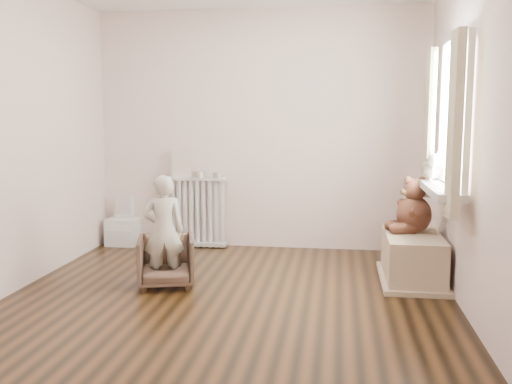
# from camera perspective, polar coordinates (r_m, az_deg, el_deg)

# --- Properties ---
(floor) EXTENTS (3.60, 3.60, 0.01)m
(floor) POSITION_cam_1_polar(r_m,az_deg,el_deg) (4.72, -2.63, -10.37)
(floor) COLOR black
(floor) RESTS_ON ground
(back_wall) EXTENTS (3.60, 0.02, 2.60)m
(back_wall) POSITION_cam_1_polar(r_m,az_deg,el_deg) (6.26, 0.42, 6.20)
(back_wall) COLOR white
(back_wall) RESTS_ON ground
(front_wall) EXTENTS (3.60, 0.02, 2.60)m
(front_wall) POSITION_cam_1_polar(r_m,az_deg,el_deg) (2.75, -9.92, 4.21)
(front_wall) COLOR white
(front_wall) RESTS_ON ground
(left_wall) EXTENTS (0.02, 3.60, 2.60)m
(left_wall) POSITION_cam_1_polar(r_m,az_deg,el_deg) (5.14, -22.91, 5.28)
(left_wall) COLOR white
(left_wall) RESTS_ON ground
(right_wall) EXTENTS (0.02, 3.60, 2.60)m
(right_wall) POSITION_cam_1_polar(r_m,az_deg,el_deg) (4.51, 20.45, 5.15)
(right_wall) COLOR white
(right_wall) RESTS_ON ground
(window) EXTENTS (0.03, 0.90, 1.10)m
(window) POSITION_cam_1_polar(r_m,az_deg,el_deg) (4.79, 19.31, 7.12)
(window) COLOR white
(window) RESTS_ON right_wall
(window_sill) EXTENTS (0.22, 1.10, 0.06)m
(window_sill) POSITION_cam_1_polar(r_m,az_deg,el_deg) (4.81, 17.95, 0.24)
(window_sill) COLOR silver
(window_sill) RESTS_ON right_wall
(curtain_left) EXTENTS (0.06, 0.26, 1.30)m
(curtain_left) POSITION_cam_1_polar(r_m,az_deg,el_deg) (4.21, 19.27, 6.29)
(curtain_left) COLOR beige
(curtain_left) RESTS_ON right_wall
(curtain_right) EXTENTS (0.06, 0.26, 1.30)m
(curtain_right) POSITION_cam_1_polar(r_m,az_deg,el_deg) (5.33, 16.95, 6.58)
(curtain_right) COLOR beige
(curtain_right) RESTS_ON right_wall
(radiator) EXTENTS (0.74, 0.14, 0.78)m
(radiator) POSITION_cam_1_polar(r_m,az_deg,el_deg) (6.38, -6.18, -2.04)
(radiator) COLOR silver
(radiator) RESTS_ON floor
(paper_doll) EXTENTS (0.20, 0.02, 0.34)m
(paper_doll) POSITION_cam_1_polar(r_m,az_deg,el_deg) (6.34, -7.46, 3.00)
(paper_doll) COLOR beige
(paper_doll) RESTS_ON radiator
(tin_a) EXTENTS (0.11, 0.11, 0.07)m
(tin_a) POSITION_cam_1_polar(r_m,az_deg,el_deg) (6.30, -5.71, 1.76)
(tin_a) COLOR #A59E8C
(tin_a) RESTS_ON radiator
(tin_b) EXTENTS (0.10, 0.10, 0.06)m
(tin_b) POSITION_cam_1_polar(r_m,az_deg,el_deg) (6.26, -3.88, 1.69)
(tin_b) COLOR #A59E8C
(tin_b) RESTS_ON radiator
(toy_vanity) EXTENTS (0.35, 0.25, 0.55)m
(toy_vanity) POSITION_cam_1_polar(r_m,az_deg,el_deg) (6.62, -13.20, -2.85)
(toy_vanity) COLOR silver
(toy_vanity) RESTS_ON floor
(armchair) EXTENTS (0.58, 0.59, 0.44)m
(armchair) POSITION_cam_1_polar(r_m,az_deg,el_deg) (4.99, -8.98, -6.86)
(armchair) COLOR brown
(armchair) RESTS_ON floor
(child) EXTENTS (0.40, 0.32, 0.95)m
(child) POSITION_cam_1_polar(r_m,az_deg,el_deg) (4.88, -9.22, -3.85)
(child) COLOR beige
(child) RESTS_ON armchair
(toy_bench) EXTENTS (0.48, 0.90, 0.42)m
(toy_bench) POSITION_cam_1_polar(r_m,az_deg,el_deg) (5.26, 15.37, -6.47)
(toy_bench) COLOR beige
(toy_bench) RESTS_ON floor
(teddy_bear) EXTENTS (0.46, 0.38, 0.49)m
(teddy_bear) POSITION_cam_1_polar(r_m,az_deg,el_deg) (5.27, 15.55, -1.25)
(teddy_bear) COLOR #3E2015
(teddy_bear) RESTS_ON toy_bench
(plush_cat) EXTENTS (0.27, 0.33, 0.24)m
(plush_cat) POSITION_cam_1_polar(r_m,az_deg,el_deg) (5.19, 17.17, 2.23)
(plush_cat) COLOR slate
(plush_cat) RESTS_ON window_sill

